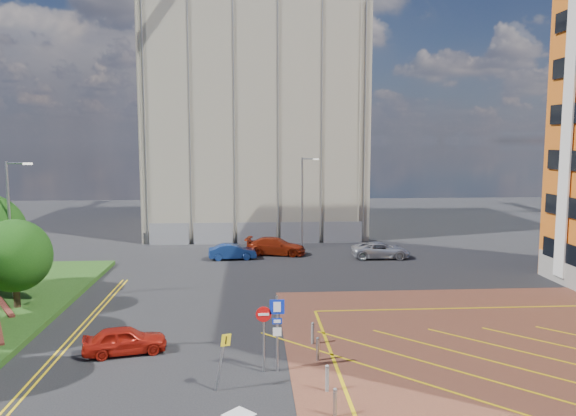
{
  "coord_description": "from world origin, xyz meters",
  "views": [
    {
      "loc": [
        -0.53,
        -21.14,
        9.45
      ],
      "look_at": [
        1.19,
        4.71,
        6.34
      ],
      "focal_mm": 35.0,
      "sensor_mm": 36.0,
      "label": 1
    }
  ],
  "objects": [
    {
      "name": "ground",
      "position": [
        0.0,
        0.0,
        0.0
      ],
      "size": [
        140.0,
        140.0,
        0.0
      ],
      "primitive_type": "plane",
      "color": "black",
      "rests_on": "ground"
    },
    {
      "name": "lamp_back",
      "position": [
        4.08,
        28.0,
        4.36
      ],
      "size": [
        1.53,
        0.16,
        8.0
      ],
      "color": "#9EA0A8",
      "rests_on": "ground"
    },
    {
      "name": "car_red_left",
      "position": [
        -6.19,
        3.42,
        0.62
      ],
      "size": [
        3.88,
        2.27,
        1.24
      ],
      "primitive_type": "imported",
      "rotation": [
        0.0,
        0.0,
        1.81
      ],
      "color": "#AC1A0E",
      "rests_on": "ground"
    },
    {
      "name": "lamp_left_far",
      "position": [
        -14.42,
        12.0,
        4.66
      ],
      "size": [
        1.53,
        0.16,
        8.0
      ],
      "color": "#9EA0A8",
      "rests_on": "grass_bed"
    },
    {
      "name": "car_silver_back",
      "position": [
        9.93,
        22.93,
        0.65
      ],
      "size": [
        4.76,
        2.31,
        1.31
      ],
      "primitive_type": "imported",
      "rotation": [
        0.0,
        0.0,
        1.54
      ],
      "color": "silver",
      "rests_on": "ground"
    },
    {
      "name": "construction_fence",
      "position": [
        1.0,
        30.0,
        1.0
      ],
      "size": [
        21.6,
        0.06,
        2.0
      ],
      "primitive_type": "cube",
      "color": "gray",
      "rests_on": "ground"
    },
    {
      "name": "sign_cluster",
      "position": [
        0.3,
        0.98,
        1.95
      ],
      "size": [
        1.17,
        0.12,
        3.2
      ],
      "color": "#9EA0A8",
      "rests_on": "ground"
    },
    {
      "name": "construction_building",
      "position": [
        0.0,
        40.0,
        11.0
      ],
      "size": [
        21.2,
        19.2,
        22.0
      ],
      "primitive_type": "cube",
      "color": "#A49C86",
      "rests_on": "ground"
    },
    {
      "name": "car_red_back",
      "position": [
        1.51,
        24.87,
        0.72
      ],
      "size": [
        5.3,
        3.06,
        1.44
      ],
      "primitive_type": "imported",
      "rotation": [
        0.0,
        0.0,
        1.35
      ],
      "color": "#99250D",
      "rests_on": "ground"
    },
    {
      "name": "car_blue_back",
      "position": [
        -2.04,
        23.24,
        0.63
      ],
      "size": [
        3.91,
        1.67,
        1.25
      ],
      "primitive_type": "imported",
      "rotation": [
        0.0,
        0.0,
        1.66
      ],
      "color": "navy",
      "rests_on": "ground"
    },
    {
      "name": "warning_sign",
      "position": [
        -1.65,
        -0.66,
        1.43
      ],
      "size": [
        0.65,
        0.4,
        2.25
      ],
      "color": "#9EA0A8",
      "rests_on": "ground"
    },
    {
      "name": "bollard_row",
      "position": [
        2.3,
        -1.67,
        0.47
      ],
      "size": [
        0.14,
        11.14,
        0.9
      ],
      "color": "#9EA0A8",
      "rests_on": "forecourt"
    },
    {
      "name": "tree_c",
      "position": [
        -13.5,
        10.0,
        3.19
      ],
      "size": [
        4.0,
        4.0,
        4.9
      ],
      "color": "#3D2B1C",
      "rests_on": "grass_bed"
    }
  ]
}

